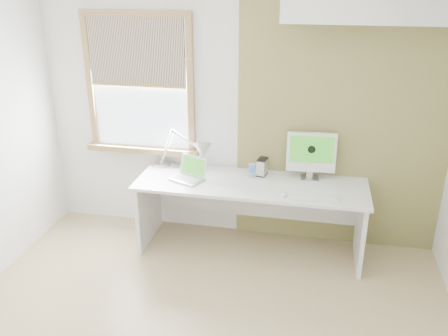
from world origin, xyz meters
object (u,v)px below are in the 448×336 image
(desk, at_px, (251,198))
(laptop, at_px, (190,174))
(desk_lamp, at_px, (194,152))
(imac, at_px, (311,153))
(external_drive, at_px, (262,167))

(desk, distance_m, laptop, 0.65)
(desk_lamp, bearing_deg, imac, 4.30)
(external_drive, relative_size, imac, 0.36)
(desk_lamp, relative_size, external_drive, 4.05)
(laptop, xyz_separation_m, external_drive, (0.68, 0.24, 0.03))
(desk, relative_size, imac, 4.66)
(desk_lamp, xyz_separation_m, imac, (1.13, 0.09, 0.04))
(laptop, relative_size, imac, 0.80)
(external_drive, distance_m, imac, 0.49)
(desk, height_order, imac, imac)
(imac, bearing_deg, desk, -162.76)
(desk, height_order, desk_lamp, desk_lamp)
(external_drive, bearing_deg, imac, 2.04)
(laptop, height_order, imac, imac)
(desk_lamp, distance_m, laptop, 0.23)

